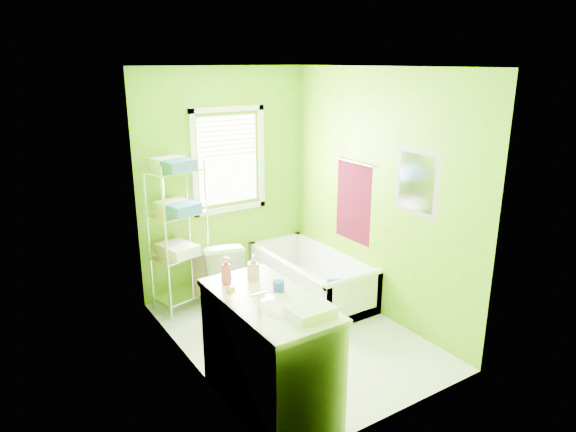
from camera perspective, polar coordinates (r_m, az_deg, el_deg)
ground at (r=5.32m, az=0.51°, el=-12.97°), size 2.90×2.90×0.00m
room_envelope at (r=4.75m, az=0.55°, el=3.44°), size 2.14×2.94×2.62m
window at (r=5.97m, az=-6.65°, el=6.78°), size 0.92×0.05×1.22m
door at (r=3.63m, az=-4.56°, el=-10.25°), size 0.09×0.80×2.00m
right_wall_decor at (r=5.41m, az=9.85°, el=2.41°), size 0.04×1.48×1.17m
bathtub at (r=6.04m, az=2.68°, el=-7.43°), size 0.75×1.61×0.52m
toilet at (r=5.88m, az=-7.58°, el=-5.97°), size 0.59×0.83×0.76m
vanity at (r=4.14m, az=-2.05°, el=-14.52°), size 0.63×1.23×1.15m
wire_shelf_unit at (r=5.59m, az=-12.10°, el=-0.33°), size 0.63×0.51×1.69m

